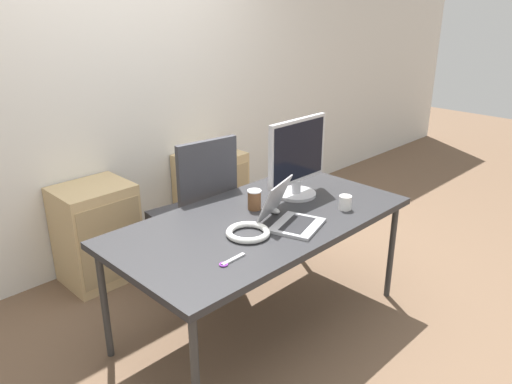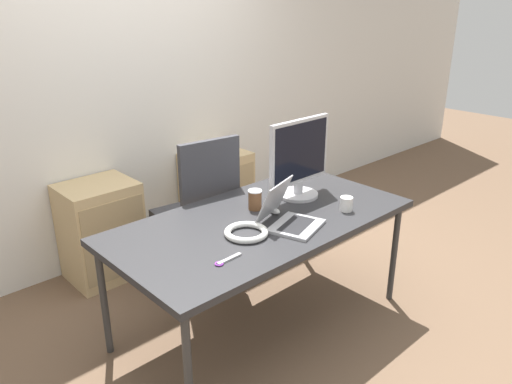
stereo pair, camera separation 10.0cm
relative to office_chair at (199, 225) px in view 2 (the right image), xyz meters
name	(u,v)px [view 2 (the right image)]	position (x,y,z in m)	size (l,w,h in m)	color
ground_plane	(261,322)	(-0.07, -0.73, -0.41)	(14.00, 14.00, 0.00)	brown
wall_back	(126,88)	(-0.07, 0.73, 0.89)	(10.00, 0.05, 2.60)	silver
desk	(261,225)	(-0.07, -0.73, 0.28)	(1.79, 0.92, 0.73)	#28282B
office_chair	(199,225)	(0.00, 0.00, 0.00)	(0.56, 0.59, 1.08)	#232326
cabinet_left	(101,231)	(-0.51, 0.48, -0.05)	(0.50, 0.43, 0.72)	tan
cabinet_right	(217,194)	(0.55, 0.48, -0.05)	(0.50, 0.43, 0.72)	tan
laptop_center	(289,217)	(-0.03, -0.90, 0.37)	(0.35, 0.41, 0.24)	#ADADB2
monitor	(299,160)	(0.34, -0.64, 0.57)	(0.50, 0.26, 0.50)	#B7B7BC
mouse	(275,211)	(0.03, -0.74, 0.34)	(0.05, 0.07, 0.03)	silver
coffee_cup_white	(346,204)	(0.37, -1.00, 0.37)	(0.08, 0.08, 0.09)	white
coffee_cup_brown	(255,200)	(-0.01, -0.61, 0.38)	(0.08, 0.08, 0.12)	brown
cable_coil	(246,232)	(-0.29, -0.83, 0.34)	(0.24, 0.24, 0.04)	white
scissors	(226,261)	(-0.55, -0.98, 0.33)	(0.17, 0.05, 0.01)	#B2B2B7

